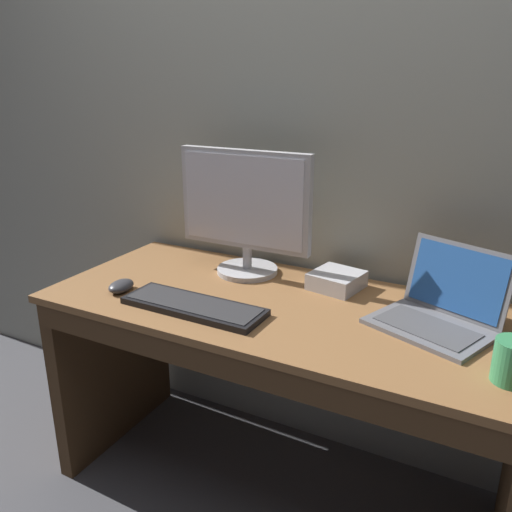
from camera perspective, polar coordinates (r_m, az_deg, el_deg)
name	(u,v)px	position (r m, az deg, el deg)	size (l,w,h in m)	color
ground_plane	(278,490)	(2.04, 2.40, -24.04)	(14.00, 14.00, 0.00)	#4C4C51
back_wall	(331,100)	(1.83, 8.11, 16.41)	(4.56, 0.04, 2.63)	#9EA093
desk	(279,374)	(1.74, 2.46, -12.68)	(1.49, 0.65, 0.73)	olive
laptop_space_gray	(438,312)	(1.56, 19.12, -5.76)	(0.38, 0.36, 0.22)	slate
external_monitor	(245,210)	(1.80, -1.21, 5.00)	(0.48, 0.22, 0.44)	#B7B7BC
wired_keyboard	(194,306)	(1.60, -6.77, -5.41)	(0.45, 0.16, 0.02)	black
computer_mouse	(121,286)	(1.77, -14.41, -3.16)	(0.07, 0.10, 0.04)	#38383D
external_drive_box	(337,280)	(1.76, 8.73, -2.61)	(0.15, 0.15, 0.05)	silver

